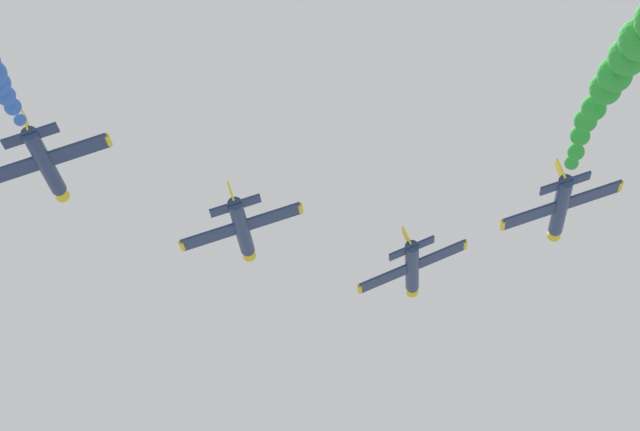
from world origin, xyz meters
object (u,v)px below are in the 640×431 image
Objects in this scene: airplane_left_outer at (45,163)px; airplane_left_inner at (242,228)px; airplane_lead at (412,268)px; airplane_right_inner at (560,207)px.

airplane_left_inner is at bearing 41.34° from airplane_left_outer.
airplane_left_outer is at bearing -140.57° from airplane_lead.
airplane_left_outer is at bearing -163.79° from airplane_right_inner.
airplane_lead is 32.36m from airplane_left_outer.
airplane_left_outer reaches higher than airplane_lead.
airplane_lead reaches higher than airplane_left_inner.
airplane_left_inner is at bearing -142.54° from airplane_lead.
airplane_right_inner reaches higher than airplane_left_inner.
airplane_left_inner is 16.46m from airplane_left_outer.
airplane_left_outer is (-12.35, -10.87, 0.64)m from airplane_left_inner.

